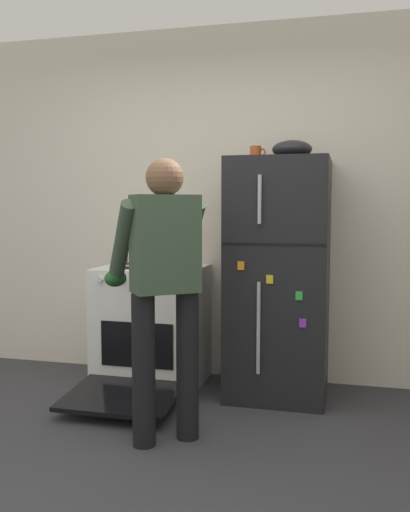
{
  "coord_description": "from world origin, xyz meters",
  "views": [
    {
      "loc": [
        0.94,
        -2.32,
        1.34
      ],
      "look_at": [
        0.01,
        1.32,
        1.0
      ],
      "focal_mm": 39.13,
      "sensor_mm": 36.0,
      "label": 1
    }
  ],
  "objects_px": {
    "pepper_mill": "(125,251)",
    "person_cook": "(163,275)",
    "refrigerator": "(279,278)",
    "coffee_mug": "(256,153)",
    "mixing_bowl": "(292,149)",
    "stove_range": "(152,327)",
    "red_pot": "(170,258)"
  },
  "relations": [
    {
      "from": "coffee_mug",
      "to": "stove_range",
      "type": "bearing_deg",
      "value": -174.95
    },
    {
      "from": "person_cook",
      "to": "pepper_mill",
      "type": "relative_size",
      "value": 9.28
    },
    {
      "from": "pepper_mill",
      "to": "person_cook",
      "type": "bearing_deg",
      "value": -58.25
    },
    {
      "from": "red_pot",
      "to": "mixing_bowl",
      "type": "distance_m",
      "value": 1.15
    },
    {
      "from": "red_pot",
      "to": "mixing_bowl",
      "type": "height_order",
      "value": "mixing_bowl"
    },
    {
      "from": "refrigerator",
      "to": "red_pot",
      "type": "distance_m",
      "value": 0.8
    },
    {
      "from": "stove_range",
      "to": "pepper_mill",
      "type": "height_order",
      "value": "pepper_mill"
    },
    {
      "from": "refrigerator",
      "to": "pepper_mill",
      "type": "distance_m",
      "value": 1.27
    },
    {
      "from": "stove_range",
      "to": "pepper_mill",
      "type": "xyz_separation_m",
      "value": [
        -0.3,
        0.22,
        0.54
      ]
    },
    {
      "from": "pepper_mill",
      "to": "mixing_bowl",
      "type": "xyz_separation_m",
      "value": [
        1.32,
        -0.2,
        0.75
      ]
    },
    {
      "from": "person_cook",
      "to": "stove_range",
      "type": "bearing_deg",
      "value": 113.81
    },
    {
      "from": "refrigerator",
      "to": "coffee_mug",
      "type": "distance_m",
      "value": 0.9
    },
    {
      "from": "pepper_mill",
      "to": "red_pot",
      "type": "bearing_deg",
      "value": -28.52
    },
    {
      "from": "person_cook",
      "to": "coffee_mug",
      "type": "distance_m",
      "value": 1.3
    },
    {
      "from": "stove_range",
      "to": "mixing_bowl",
      "type": "xyz_separation_m",
      "value": [
        1.02,
        0.02,
        1.29
      ]
    },
    {
      "from": "red_pot",
      "to": "pepper_mill",
      "type": "distance_m",
      "value": 0.52
    },
    {
      "from": "stove_range",
      "to": "person_cook",
      "type": "relative_size",
      "value": 0.75
    },
    {
      "from": "red_pot",
      "to": "mixing_bowl",
      "type": "xyz_separation_m",
      "value": [
        0.86,
        0.05,
        0.76
      ]
    },
    {
      "from": "red_pot",
      "to": "coffee_mug",
      "type": "bearing_deg",
      "value": 9.36
    },
    {
      "from": "mixing_bowl",
      "to": "red_pot",
      "type": "bearing_deg",
      "value": -176.69
    },
    {
      "from": "pepper_mill",
      "to": "mixing_bowl",
      "type": "relative_size",
      "value": 0.63
    },
    {
      "from": "refrigerator",
      "to": "person_cook",
      "type": "relative_size",
      "value": 1.04
    },
    {
      "from": "red_pot",
      "to": "coffee_mug",
      "type": "distance_m",
      "value": 0.97
    },
    {
      "from": "person_cook",
      "to": "pepper_mill",
      "type": "bearing_deg",
      "value": 121.75
    },
    {
      "from": "coffee_mug",
      "to": "pepper_mill",
      "type": "bearing_deg",
      "value": 172.0
    },
    {
      "from": "refrigerator",
      "to": "person_cook",
      "type": "bearing_deg",
      "value": -119.39
    },
    {
      "from": "coffee_mug",
      "to": "pepper_mill",
      "type": "height_order",
      "value": "coffee_mug"
    },
    {
      "from": "person_cook",
      "to": "red_pot",
      "type": "height_order",
      "value": "person_cook"
    },
    {
      "from": "person_cook",
      "to": "mixing_bowl",
      "type": "relative_size",
      "value": 5.86
    },
    {
      "from": "person_cook",
      "to": "coffee_mug",
      "type": "relative_size",
      "value": 14.28
    },
    {
      "from": "red_pot",
      "to": "mixing_bowl",
      "type": "bearing_deg",
      "value": 3.31
    },
    {
      "from": "refrigerator",
      "to": "stove_range",
      "type": "height_order",
      "value": "refrigerator"
    }
  ]
}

